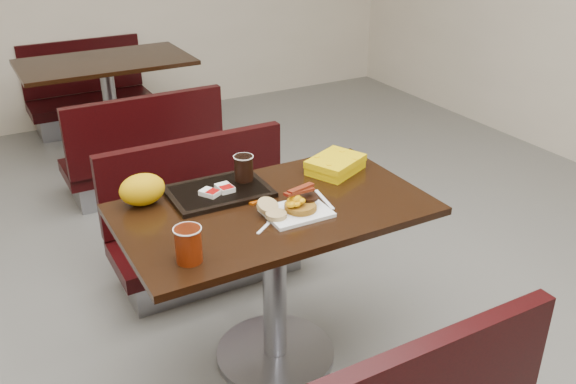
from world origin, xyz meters
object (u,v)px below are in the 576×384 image
bench_far_n (89,88)px  knife (324,199)px  pancake_stack (301,206)px  hashbrown_sleeve_left (210,193)px  fork (264,228)px  hashbrown_sleeve_right (225,188)px  paper_bag (142,190)px  tray (219,191)px  platter (297,212)px  coffee_cup_near (188,245)px  table_near (275,286)px  bench_far_s (139,142)px  bench_near_n (210,219)px  clamshell (335,165)px  coffee_cup_far (244,168)px  table_far (111,110)px

bench_far_n → knife: 3.38m
pancake_stack → hashbrown_sleeve_left: size_ratio=1.68×
hashbrown_sleeve_left → fork: bearing=-105.9°
hashbrown_sleeve_right → paper_bag: 0.32m
tray → hashbrown_sleeve_right: (0.02, -0.02, 0.02)m
platter → coffee_cup_near: bearing=-165.5°
table_near → platter: size_ratio=4.97×
coffee_cup_near → fork: 0.33m
bench_far_s → hashbrown_sleeve_left: 1.78m
bench_near_n → bench_far_n: same height
hashbrown_sleeve_right → clamshell: size_ratio=0.33×
bench_far_s → coffee_cup_far: coffee_cup_far is taller
hashbrown_sleeve_right → coffee_cup_far: 0.13m
table_far → knife: 2.68m
hashbrown_sleeve_left → hashbrown_sleeve_right: 0.07m
knife → hashbrown_sleeve_right: size_ratio=2.26×
hashbrown_sleeve_left → paper_bag: paper_bag is taller
knife → coffee_cup_far: bearing=-134.1°
table_near → hashbrown_sleeve_right: hashbrown_sleeve_right is taller
table_near → platter: bearing=-64.2°
pancake_stack → hashbrown_sleeve_left: pancake_stack is taller
bench_near_n → bench_far_n: bearing=90.0°
pancake_stack → fork: size_ratio=1.00×
fork → coffee_cup_far: (0.10, 0.38, 0.07)m
bench_far_s → tray: tray is taller
fork → hashbrown_sleeve_left: size_ratio=1.69×
tray → paper_bag: (-0.29, 0.06, 0.05)m
pancake_stack → table_near: bearing=123.9°
tray → fork: bearing=-83.8°
table_far → fork: (-0.12, -2.74, 0.38)m
hashbrown_sleeve_left → clamshell: bearing=-31.4°
bench_far_s → knife: 2.00m
fork → knife: 0.33m
coffee_cup_near → paper_bag: 0.48m
bench_far_s → bench_near_n: bearing=-90.0°
coffee_cup_near → table_near: bearing=26.3°
pancake_stack → clamshell: bearing=38.4°
tray → hashbrown_sleeve_right: hashbrown_sleeve_right is taller
pancake_stack → clamshell: size_ratio=0.53×
coffee_cup_near → bench_near_n: bearing=64.8°
table_far → pancake_stack: bearing=-88.6°
hashbrown_sleeve_right → tray: bearing=130.9°
fork → knife: bearing=-20.1°
knife → tray: tray is taller
table_far → platter: size_ratio=4.97×
table_near → bench_near_n: table_near is taller
knife → hashbrown_sleeve_right: bearing=-116.7°
paper_bag → coffee_cup_near: bearing=-89.1°
table_far → clamshell: clamshell is taller
bench_far_s → fork: size_ratio=7.98×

